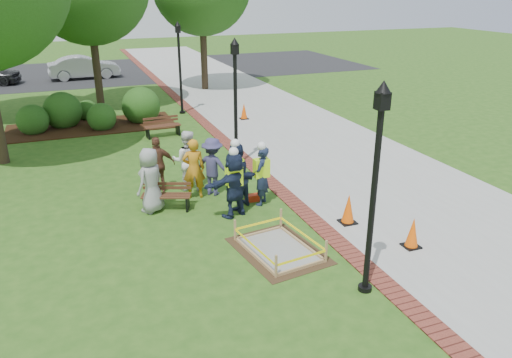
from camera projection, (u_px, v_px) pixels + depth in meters
name	position (u px, v px, depth m)	size (l,w,h in m)	color
ground	(255.00, 236.00, 12.33)	(100.00, 100.00, 0.00)	#285116
sidewalk	(278.00, 121.00, 22.69)	(6.00, 60.00, 0.02)	#9E9E99
brick_edging	(210.00, 127.00, 21.60)	(0.50, 60.00, 0.03)	maroon
mulch_bed	(92.00, 126.00, 21.74)	(7.00, 3.00, 0.05)	#381E0F
parking_lot	(120.00, 71.00, 35.78)	(36.00, 12.00, 0.01)	black
wet_concrete_pad	(279.00, 242.00, 11.54)	(2.00, 2.51, 0.55)	#47331E
bench_near	(167.00, 201.00, 13.71)	(1.40, 0.88, 0.72)	#512B1C
bench_far	(163.00, 130.00, 20.30)	(1.49, 0.60, 0.78)	#502A1B
cone_front	(413.00, 233.00, 11.65)	(0.39, 0.39, 0.76)	black
cone_back	(348.00, 209.00, 12.84)	(0.41, 0.41, 0.81)	black
cone_far	(244.00, 112.00, 22.85)	(0.38, 0.38, 0.74)	black
toolbox	(252.00, 198.00, 14.27)	(0.39, 0.22, 0.20)	#A7240C
lamp_near	(375.00, 176.00, 9.24)	(0.28, 0.28, 4.26)	black
lamp_mid	(235.00, 94.00, 16.19)	(0.28, 0.28, 4.26)	black
lamp_far	(180.00, 61.00, 23.14)	(0.28, 0.28, 4.26)	black
shrub_a	(35.00, 133.00, 20.81)	(1.31, 1.31, 1.31)	#214814
shrub_b	(65.00, 126.00, 21.81)	(1.63, 1.63, 1.63)	#214814
shrub_c	(103.00, 129.00, 21.39)	(1.22, 1.22, 1.22)	#214814
shrub_d	(142.00, 121.00, 22.61)	(1.70, 1.70, 1.70)	#214814
shrub_e	(89.00, 120.00, 22.91)	(0.98, 0.98, 0.98)	#214814
casual_person_a	(151.00, 180.00, 13.36)	(0.68, 0.65, 1.79)	gray
casual_person_b	(194.00, 169.00, 14.25)	(0.63, 0.47, 1.77)	orange
casual_person_c	(187.00, 161.00, 14.83)	(0.67, 0.53, 1.82)	white
casual_person_d	(158.00, 165.00, 14.67)	(0.56, 0.38, 1.69)	brown
casual_person_e	(213.00, 167.00, 14.47)	(0.65, 0.62, 1.72)	#3A3862
hivis_worker_a	(234.00, 182.00, 13.08)	(0.65, 0.52, 1.92)	#1B2546
hivis_worker_b	(261.00, 174.00, 13.80)	(0.60, 0.64, 1.83)	#1B3048
hivis_worker_c	(236.00, 175.00, 13.52)	(0.70, 0.65, 1.99)	#181B3F
parked_car_b	(86.00, 79.00, 32.90)	(4.92, 2.14, 1.60)	#A7A6AB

